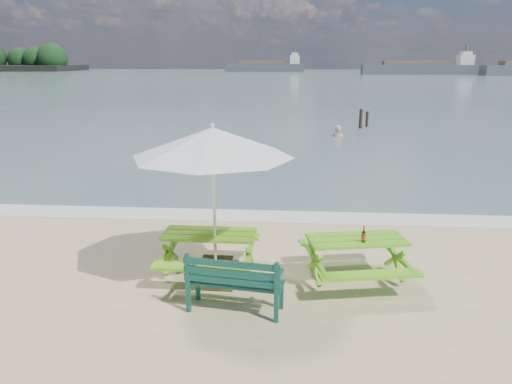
# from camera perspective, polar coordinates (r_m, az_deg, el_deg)

# --- Properties ---
(sea) EXTENTS (300.00, 300.00, 0.00)m
(sea) POSITION_cam_1_polar(r_m,az_deg,el_deg) (91.22, 4.47, 12.78)
(sea) COLOR slate
(sea) RESTS_ON ground
(foam_strip) EXTENTS (22.00, 0.90, 0.01)m
(foam_strip) POSITION_cam_1_polar(r_m,az_deg,el_deg) (11.30, 2.98, -2.82)
(foam_strip) COLOR silver
(foam_strip) RESTS_ON ground
(picnic_table_left) EXTENTS (1.53, 1.70, 0.72)m
(picnic_table_left) POSITION_cam_1_polar(r_m,az_deg,el_deg) (8.30, -5.31, -7.09)
(picnic_table_left) COLOR #63A418
(picnic_table_left) RESTS_ON ground
(picnic_table_right) EXTENTS (1.82, 1.95, 0.73)m
(picnic_table_right) POSITION_cam_1_polar(r_m,az_deg,el_deg) (8.18, 11.28, -7.67)
(picnic_table_right) COLOR #5AAF1A
(picnic_table_right) RESTS_ON ground
(park_bench) EXTENTS (1.40, 0.66, 0.83)m
(park_bench) POSITION_cam_1_polar(r_m,az_deg,el_deg) (7.18, -2.38, -11.51)
(park_bench) COLOR #0E3D32
(park_bench) RESTS_ON ground
(side_table) EXTENTS (0.52, 0.52, 0.32)m
(side_table) POSITION_cam_1_polar(r_m,az_deg,el_deg) (8.16, -4.63, -8.84)
(side_table) COLOR brown
(side_table) RESTS_ON ground
(patio_umbrella) EXTENTS (2.61, 2.61, 2.47)m
(patio_umbrella) POSITION_cam_1_polar(r_m,az_deg,el_deg) (7.56, -4.96, 5.68)
(patio_umbrella) COLOR silver
(patio_umbrella) RESTS_ON ground
(beer_bottle) EXTENTS (0.07, 0.07, 0.26)m
(beer_bottle) POSITION_cam_1_polar(r_m,az_deg,el_deg) (7.87, 12.17, -5.04)
(beer_bottle) COLOR brown
(beer_bottle) RESTS_ON picnic_table_right
(swimmer) EXTENTS (0.78, 0.65, 1.84)m
(swimmer) POSITION_cam_1_polar(r_m,az_deg,el_deg) (23.39, 9.27, 5.32)
(swimmer) COLOR tan
(swimmer) RESTS_ON ground
(mooring_pilings) EXTENTS (0.56, 0.76, 1.19)m
(mooring_pilings) POSITION_cam_1_polar(r_m,az_deg,el_deg) (26.53, 12.15, 7.95)
(mooring_pilings) COLOR black
(mooring_pilings) RESTS_ON ground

